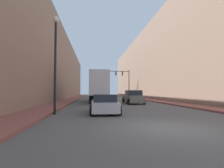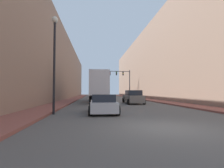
{
  "view_description": "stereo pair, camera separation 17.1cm",
  "coord_description": "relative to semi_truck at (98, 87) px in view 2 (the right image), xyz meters",
  "views": [
    {
      "loc": [
        -3.17,
        -7.23,
        1.55
      ],
      "look_at": [
        -0.7,
        14.57,
        2.51
      ],
      "focal_mm": 28.0,
      "sensor_mm": 36.0,
      "label": 1
    },
    {
      "loc": [
        -3.0,
        -7.25,
        1.55
      ],
      "look_at": [
        -0.7,
        14.57,
        2.51
      ],
      "focal_mm": 28.0,
      "sensor_mm": 36.0,
      "label": 2
    }
  ],
  "objects": [
    {
      "name": "ground_plane",
      "position": [
        2.32,
        -19.7,
        -2.33
      ],
      "size": [
        200.0,
        200.0,
        0.0
      ],
      "primitive_type": "plane",
      "color": "#565451"
    },
    {
      "name": "sidewalk_right",
      "position": [
        9.41,
        10.3,
        -2.25
      ],
      "size": [
        2.47,
        80.0,
        0.15
      ],
      "color": "brown",
      "rests_on": "ground"
    },
    {
      "name": "sidewalk_left",
      "position": [
        -4.77,
        10.3,
        -2.25
      ],
      "size": [
        2.47,
        80.0,
        0.15
      ],
      "color": "brown",
      "rests_on": "ground"
    },
    {
      "name": "building_right",
      "position": [
        13.64,
        10.3,
        5.55
      ],
      "size": [
        6.0,
        80.0,
        15.74
      ],
      "color": "#997A66",
      "rests_on": "ground"
    },
    {
      "name": "building_left",
      "position": [
        -9.0,
        10.3,
        4.22
      ],
      "size": [
        6.0,
        80.0,
        13.1
      ],
      "color": "#997A66",
      "rests_on": "ground"
    },
    {
      "name": "semi_truck",
      "position": [
        0.0,
        0.0,
        0.0
      ],
      "size": [
        2.52,
        12.7,
        4.23
      ],
      "color": "silver",
      "rests_on": "ground"
    },
    {
      "name": "sedan_car",
      "position": [
        0.01,
        -14.18,
        -1.68
      ],
      "size": [
        2.03,
        4.36,
        1.35
      ],
      "color": "#B7B7BC",
      "rests_on": "ground"
    },
    {
      "name": "suv_car",
      "position": [
        4.42,
        -4.66,
        -1.51
      ],
      "size": [
        2.12,
        4.96,
        1.72
      ],
      "color": "slate",
      "rests_on": "ground"
    },
    {
      "name": "traffic_signal_gantry",
      "position": [
        6.32,
        14.68,
        2.5
      ],
      "size": [
        6.55,
        0.35,
        6.76
      ],
      "color": "black",
      "rests_on": "ground"
    },
    {
      "name": "street_lamp",
      "position": [
        -3.39,
        -14.64,
        2.03
      ],
      "size": [
        0.44,
        0.44,
        6.78
      ],
      "color": "black",
      "rests_on": "ground"
    }
  ]
}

